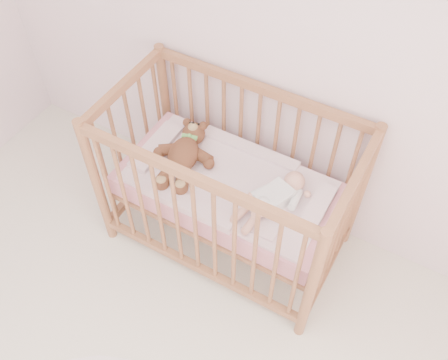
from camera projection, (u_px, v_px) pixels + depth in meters
The scene contains 6 objects.
wall_back at pixel (302, 28), 2.31m from camera, with size 4.00×0.02×2.70m, color silver.
crib at pixel (228, 188), 2.80m from camera, with size 1.36×0.76×1.00m, color #A36945, non-canonical shape.
mattress at pixel (228, 189), 2.81m from camera, with size 1.22×0.62×0.13m, color pink.
blanket at pixel (228, 181), 2.75m from camera, with size 1.10×0.58×0.06m, color pink, non-canonical shape.
baby at pixel (275, 195), 2.59m from camera, with size 0.24×0.51×0.12m, color white, non-canonical shape.
teddy_bear at pixel (183, 155), 2.76m from camera, with size 0.37×0.53×0.15m, color brown, non-canonical shape.
Camera 1 is at (0.68, 0.07, 2.69)m, focal length 40.00 mm.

